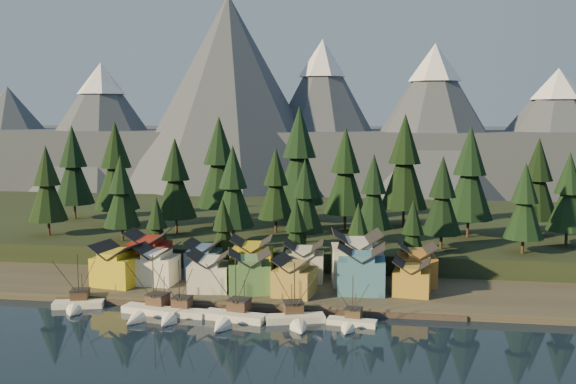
# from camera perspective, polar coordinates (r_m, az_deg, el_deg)

# --- Properties ---
(ground) EXTENTS (500.00, 500.00, 0.00)m
(ground) POSITION_cam_1_polar(r_m,az_deg,el_deg) (111.23, -4.87, -12.77)
(ground) COLOR black
(ground) RESTS_ON ground
(shore_strip) EXTENTS (400.00, 50.00, 1.50)m
(shore_strip) POSITION_cam_1_polar(r_m,az_deg,el_deg) (148.51, -1.21, -7.39)
(shore_strip) COLOR #393329
(shore_strip) RESTS_ON ground
(hillside) EXTENTS (420.00, 100.00, 6.00)m
(hillside) POSITION_cam_1_polar(r_m,az_deg,el_deg) (196.39, 1.32, -3.20)
(hillside) COLOR black
(hillside) RESTS_ON ground
(dock) EXTENTS (80.00, 4.00, 1.00)m
(dock) POSITION_cam_1_polar(r_m,az_deg,el_deg) (126.35, -3.08, -10.09)
(dock) COLOR #4E4037
(dock) RESTS_ON ground
(mountain_ridge) EXTENTS (560.00, 190.00, 90.00)m
(mountain_ridge) POSITION_cam_1_polar(r_m,az_deg,el_deg) (316.88, 3.48, 4.83)
(mountain_ridge) COLOR #4C5362
(mountain_ridge) RESTS_ON ground
(boat_0) EXTENTS (10.24, 10.75, 11.60)m
(boat_0) POSITION_cam_1_polar(r_m,az_deg,el_deg) (132.07, -18.27, -8.90)
(boat_0) COLOR white
(boat_0) RESTS_ON ground
(boat_1) EXTENTS (12.28, 12.97, 12.47)m
(boat_1) POSITION_cam_1_polar(r_m,az_deg,el_deg) (124.30, -12.36, -9.69)
(boat_1) COLOR white
(boat_1) RESTS_ON ground
(boat_2) EXTENTS (11.06, 11.92, 11.62)m
(boat_2) POSITION_cam_1_polar(r_m,az_deg,el_deg) (122.15, -9.98, -10.00)
(boat_2) COLOR white
(boat_2) RESTS_ON ground
(boat_3) EXTENTS (12.39, 13.12, 12.77)m
(boat_3) POSITION_cam_1_polar(r_m,az_deg,el_deg) (118.20, -5.07, -10.39)
(boat_3) COLOR silver
(boat_3) RESTS_ON ground
(boat_4) EXTENTS (11.47, 11.95, 12.08)m
(boat_4) POSITION_cam_1_polar(r_m,az_deg,el_deg) (116.88, 0.72, -10.61)
(boat_4) COLOR silver
(boat_4) RESTS_ON ground
(boat_5) EXTENTS (9.29, 9.90, 9.88)m
(boat_5) POSITION_cam_1_polar(r_m,az_deg,el_deg) (116.16, 5.61, -10.97)
(boat_5) COLOR white
(boat_5) RESTS_ON ground
(house_front_0) EXTENTS (10.18, 9.79, 8.86)m
(house_front_0) POSITION_cam_1_polar(r_m,az_deg,el_deg) (141.08, -14.93, -6.13)
(house_front_0) COLOR gold
(house_front_0) RESTS_ON shore_strip
(house_front_1) EXTENTS (8.43, 8.12, 8.37)m
(house_front_1) POSITION_cam_1_polar(r_m,az_deg,el_deg) (140.42, -11.57, -6.21)
(house_front_1) COLOR silver
(house_front_1) RESTS_ON shore_strip
(house_front_2) EXTENTS (8.87, 8.93, 7.99)m
(house_front_2) POSITION_cam_1_polar(r_m,az_deg,el_deg) (133.57, -6.98, -6.88)
(house_front_2) COLOR silver
(house_front_2) RESTS_ON shore_strip
(house_front_3) EXTENTS (10.09, 9.80, 8.55)m
(house_front_3) POSITION_cam_1_polar(r_m,az_deg,el_deg) (131.40, -3.46, -6.94)
(house_front_3) COLOR #548649
(house_front_3) RESTS_ON shore_strip
(house_front_4) EXTENTS (8.76, 9.26, 7.74)m
(house_front_4) POSITION_cam_1_polar(r_m,az_deg,el_deg) (128.98, 0.59, -7.39)
(house_front_4) COLOR #A4853A
(house_front_4) RESTS_ON shore_strip
(house_front_5) EXTENTS (9.65, 8.82, 9.90)m
(house_front_5) POSITION_cam_1_polar(r_m,az_deg,el_deg) (131.36, 6.55, -6.66)
(house_front_5) COLOR teal
(house_front_5) RESTS_ON shore_strip
(house_front_6) EXTENTS (7.96, 7.62, 7.19)m
(house_front_6) POSITION_cam_1_polar(r_m,az_deg,el_deg) (131.60, 10.94, -7.36)
(house_front_6) COLOR #A57E2A
(house_front_6) RESTS_ON shore_strip
(house_back_0) EXTENTS (10.05, 9.73, 9.99)m
(house_back_0) POSITION_cam_1_polar(r_m,az_deg,el_deg) (148.22, -12.30, -5.20)
(house_back_0) COLOR maroon
(house_back_0) RESTS_ON shore_strip
(house_back_1) EXTENTS (7.44, 7.53, 8.10)m
(house_back_1) POSITION_cam_1_polar(r_m,az_deg,el_deg) (144.97, -7.52, -5.77)
(house_back_1) COLOR #385585
(house_back_1) RESTS_ON shore_strip
(house_back_2) EXTENTS (9.71, 9.07, 9.42)m
(house_back_2) POSITION_cam_1_polar(r_m,az_deg,el_deg) (140.96, -3.23, -5.80)
(house_back_2) COLOR gold
(house_back_2) RESTS_ON shore_strip
(house_back_3) EXTENTS (8.93, 8.05, 8.63)m
(house_back_3) POSITION_cam_1_polar(r_m,az_deg,el_deg) (139.98, 1.42, -6.05)
(house_back_3) COLOR beige
(house_back_3) RESTS_ON shore_strip
(house_back_4) EXTENTS (11.60, 11.25, 11.17)m
(house_back_4) POSITION_cam_1_polar(r_m,az_deg,el_deg) (138.27, 6.11, -5.69)
(house_back_4) COLOR beige
(house_back_4) RESTS_ON shore_strip
(house_back_5) EXTENTS (8.47, 8.55, 8.76)m
(house_back_5) POSITION_cam_1_polar(r_m,az_deg,el_deg) (138.84, 11.37, -6.27)
(house_back_5) COLOR #A16B29
(house_back_5) RESTS_ON shore_strip
(tree_hill_0) EXTENTS (10.12, 10.12, 23.58)m
(tree_hill_0) POSITION_cam_1_polar(r_m,az_deg,el_deg) (177.61, -20.62, 0.47)
(tree_hill_0) COLOR #332319
(tree_hill_0) RESTS_ON hillside
(tree_hill_1) EXTENTS (12.71, 12.71, 29.61)m
(tree_hill_1) POSITION_cam_1_polar(r_m,az_deg,el_deg) (186.19, -15.03, 1.97)
(tree_hill_1) COLOR #332319
(tree_hill_1) RESTS_ON hillside
(tree_hill_2) EXTENTS (9.25, 9.25, 21.56)m
(tree_hill_2) POSITION_cam_1_polar(r_m,az_deg,el_deg) (164.41, -14.59, -0.18)
(tree_hill_2) COLOR #332319
(tree_hill_2) RESTS_ON hillside
(tree_hill_3) EXTENTS (10.90, 10.90, 25.39)m
(tree_hill_3) POSITION_cam_1_polar(r_m,az_deg,el_deg) (171.73, -9.97, 0.94)
(tree_hill_3) COLOR #332319
(tree_hill_3) RESTS_ON hillside
(tree_hill_4) EXTENTS (13.31, 13.31, 31.00)m
(tree_hill_4) POSITION_cam_1_polar(r_m,az_deg,el_deg) (183.45, -6.11, 2.34)
(tree_hill_4) COLOR #332319
(tree_hill_4) RESTS_ON hillside
(tree_hill_5) EXTENTS (10.37, 10.37, 24.15)m
(tree_hill_5) POSITION_cam_1_polar(r_m,az_deg,el_deg) (157.24, -4.91, 0.22)
(tree_hill_5) COLOR #332319
(tree_hill_5) RESTS_ON hillside
(tree_hill_6) EXTENTS (9.82, 9.82, 22.88)m
(tree_hill_6) POSITION_cam_1_polar(r_m,az_deg,el_deg) (170.29, -1.10, 0.52)
(tree_hill_6) COLOR #332319
(tree_hill_6) RESTS_ON hillside
(tree_hill_7) EXTENTS (9.10, 9.10, 21.19)m
(tree_hill_7) POSITION_cam_1_polar(r_m,az_deg,el_deg) (152.23, 1.52, -0.59)
(tree_hill_7) COLOR #332319
(tree_hill_7) RESTS_ON hillside
(tree_hill_8) EXTENTS (12.08, 12.08, 28.14)m
(tree_hill_8) POSITION_cam_1_polar(r_m,az_deg,el_deg) (174.82, 5.12, 1.61)
(tree_hill_8) COLOR #332319
(tree_hill_8) RESTS_ON hillside
(tree_hill_9) EXTENTS (9.42, 9.42, 21.94)m
(tree_hill_9) POSITION_cam_1_polar(r_m,az_deg,el_deg) (157.96, 7.61, -0.22)
(tree_hill_9) COLOR #332319
(tree_hill_9) RESTS_ON hillside
(tree_hill_10) EXTENTS (13.64, 13.64, 31.78)m
(tree_hill_10) POSITION_cam_1_polar(r_m,az_deg,el_deg) (182.35, 10.32, 2.37)
(tree_hill_10) COLOR #332319
(tree_hill_10) RESTS_ON hillside
(tree_hill_11) EXTENTS (9.43, 9.43, 21.96)m
(tree_hill_11) POSITION_cam_1_polar(r_m,az_deg,el_deg) (153.52, 13.55, -0.56)
(tree_hill_11) COLOR #332319
(tree_hill_11) RESTS_ON hillside
(tree_hill_12) EXTENTS (12.36, 12.36, 28.80)m
(tree_hill_12) POSITION_cam_1_polar(r_m,az_deg,el_deg) (169.77, 15.83, 1.34)
(tree_hill_12) COLOR #332319
(tree_hill_12) RESTS_ON hillside
(tree_hill_13) EXTENTS (8.91, 8.91, 20.75)m
(tree_hill_13) POSITION_cam_1_polar(r_m,az_deg,el_deg) (154.22, 20.28, -1.01)
(tree_hill_13) COLOR #332319
(tree_hill_13) RESTS_ON hillside
(tree_hill_14) EXTENTS (10.97, 10.97, 25.56)m
(tree_hill_14) POSITION_cam_1_polar(r_m,az_deg,el_deg) (178.91, 21.31, 0.83)
(tree_hill_14) COLOR #332319
(tree_hill_14) RESTS_ON hillside
(tree_hill_15) EXTENTS (14.59, 14.59, 33.99)m
(tree_hill_15) POSITION_cam_1_polar(r_m,az_deg,el_deg) (185.87, 1.01, 2.94)
(tree_hill_15) COLOR #332319
(tree_hill_15) RESTS_ON hillside
(tree_hill_16) EXTENTS (12.14, 12.14, 28.28)m
(tree_hill_16) POSITION_cam_1_polar(r_m,az_deg,el_deg) (203.00, -18.55, 2.03)
(tree_hill_16) COLOR #332319
(tree_hill_16) RESTS_ON hillside
(tree_hill_17) EXTENTS (9.72, 9.72, 22.65)m
(tree_hill_17) POSITION_cam_1_polar(r_m,az_deg,el_deg) (166.51, 23.66, -0.24)
(tree_hill_17) COLOR #332319
(tree_hill_17) RESTS_ON hillside
(tree_shore_0) EXTENTS (7.23, 7.23, 16.85)m
(tree_shore_0) POSITION_cam_1_polar(r_m,az_deg,el_deg) (153.65, -11.58, -3.25)
(tree_shore_0) COLOR #332319
(tree_shore_0) RESTS_ON shore_strip
(tree_shore_1) EXTENTS (7.20, 7.20, 16.78)m
(tree_shore_1) POSITION_cam_1_polar(r_m,az_deg,el_deg) (148.90, -5.78, -3.48)
(tree_shore_1) COLOR #332319
(tree_shore_1) RESTS_ON shore_strip
(tree_shore_2) EXTENTS (7.48, 7.48, 17.42)m
(tree_shore_2) POSITION_cam_1_polar(r_m,az_deg,el_deg) (145.55, 0.72, -3.55)
(tree_shore_2) COLOR #332319
(tree_shore_2) RESTS_ON shore_strip
(tree_shore_3) EXTENTS (7.07, 7.07, 16.46)m
(tree_shore_3) POSITION_cam_1_polar(r_m,az_deg,el_deg) (144.39, 6.24, -3.88)
(tree_shore_3) COLOR #332319
(tree_shore_3) RESTS_ON shore_strip
(tree_shore_4) EXTENTS (7.48, 7.48, 17.43)m
(tree_shore_4) POSITION_cam_1_polar(r_m,az_deg,el_deg) (144.29, 11.02, -3.77)
(tree_shore_4) COLOR #332319
(tree_shore_4) RESTS_ON shore_strip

